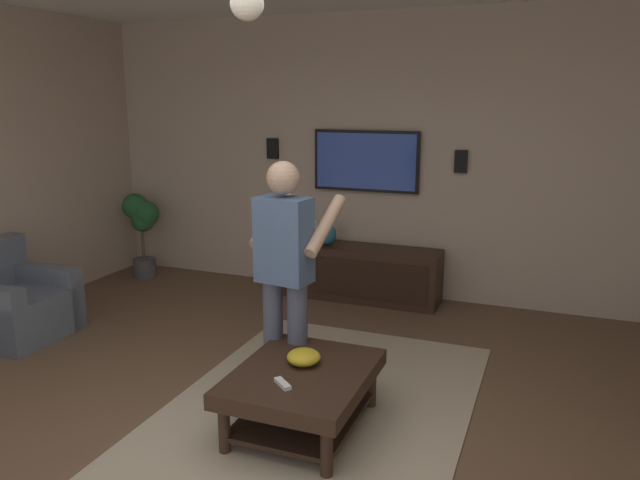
{
  "coord_description": "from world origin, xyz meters",
  "views": [
    {
      "loc": [
        -2.77,
        -1.54,
        2.05
      ],
      "look_at": [
        0.65,
        -0.2,
        1.19
      ],
      "focal_mm": 34.32,
      "sensor_mm": 36.0,
      "label": 1
    }
  ],
  "objects_px": {
    "coffee_table": "(303,386)",
    "tv": "(366,161)",
    "wall_speaker_right": "(273,148)",
    "person_standing": "(286,265)",
    "wall_speaker_left": "(461,161)",
    "media_console": "(357,273)",
    "remote_white": "(283,384)",
    "vase_round": "(326,234)",
    "bowl": "(304,357)",
    "potted_plant_tall": "(142,222)",
    "armchair": "(12,305)"
  },
  "relations": [
    {
      "from": "tv",
      "to": "bowl",
      "type": "bearing_deg",
      "value": 9.42
    },
    {
      "from": "remote_white",
      "to": "vase_round",
      "type": "distance_m",
      "value": 2.89
    },
    {
      "from": "remote_white",
      "to": "bowl",
      "type": "bearing_deg",
      "value": 129.89
    },
    {
      "from": "bowl",
      "to": "remote_white",
      "type": "relative_size",
      "value": 1.42
    },
    {
      "from": "coffee_table",
      "to": "tv",
      "type": "distance_m",
      "value": 3.06
    },
    {
      "from": "remote_white",
      "to": "vase_round",
      "type": "bearing_deg",
      "value": 145.96
    },
    {
      "from": "media_console",
      "to": "remote_white",
      "type": "relative_size",
      "value": 11.33
    },
    {
      "from": "media_console",
      "to": "vase_round",
      "type": "bearing_deg",
      "value": -83.78
    },
    {
      "from": "bowl",
      "to": "vase_round",
      "type": "bearing_deg",
      "value": 17.72
    },
    {
      "from": "coffee_table",
      "to": "media_console",
      "type": "bearing_deg",
      "value": 10.55
    },
    {
      "from": "vase_round",
      "to": "wall_speaker_left",
      "type": "height_order",
      "value": "wall_speaker_left"
    },
    {
      "from": "media_console",
      "to": "person_standing",
      "type": "height_order",
      "value": "person_standing"
    },
    {
      "from": "potted_plant_tall",
      "to": "armchair",
      "type": "bearing_deg",
      "value": -177.51
    },
    {
      "from": "coffee_table",
      "to": "vase_round",
      "type": "relative_size",
      "value": 4.55
    },
    {
      "from": "remote_white",
      "to": "wall_speaker_left",
      "type": "relative_size",
      "value": 0.68
    },
    {
      "from": "potted_plant_tall",
      "to": "wall_speaker_left",
      "type": "xyz_separation_m",
      "value": [
        0.38,
        -3.52,
        0.8
      ]
    },
    {
      "from": "media_console",
      "to": "vase_round",
      "type": "height_order",
      "value": "vase_round"
    },
    {
      "from": "tv",
      "to": "remote_white",
      "type": "relative_size",
      "value": 7.42
    },
    {
      "from": "coffee_table",
      "to": "tv",
      "type": "relative_size",
      "value": 0.9
    },
    {
      "from": "person_standing",
      "to": "wall_speaker_left",
      "type": "xyz_separation_m",
      "value": [
        2.4,
        -0.78,
        0.5
      ]
    },
    {
      "from": "tv",
      "to": "wall_speaker_left",
      "type": "distance_m",
      "value": 0.96
    },
    {
      "from": "wall_speaker_left",
      "to": "remote_white",
      "type": "bearing_deg",
      "value": 170.57
    },
    {
      "from": "potted_plant_tall",
      "to": "bowl",
      "type": "height_order",
      "value": "potted_plant_tall"
    },
    {
      "from": "coffee_table",
      "to": "person_standing",
      "type": "distance_m",
      "value": 0.83
    },
    {
      "from": "tv",
      "to": "bowl",
      "type": "xyz_separation_m",
      "value": [
        -2.73,
        -0.45,
        -0.95
      ]
    },
    {
      "from": "media_console",
      "to": "tv",
      "type": "height_order",
      "value": "tv"
    },
    {
      "from": "tv",
      "to": "person_standing",
      "type": "xyz_separation_m",
      "value": [
        -2.38,
        -0.18,
        -0.47
      ]
    },
    {
      "from": "wall_speaker_right",
      "to": "person_standing",
      "type": "bearing_deg",
      "value": -152.63
    },
    {
      "from": "bowl",
      "to": "vase_round",
      "type": "height_order",
      "value": "vase_round"
    },
    {
      "from": "tv",
      "to": "bowl",
      "type": "relative_size",
      "value": 5.21
    },
    {
      "from": "armchair",
      "to": "bowl",
      "type": "height_order",
      "value": "armchair"
    },
    {
      "from": "coffee_table",
      "to": "wall_speaker_right",
      "type": "distance_m",
      "value": 3.44
    },
    {
      "from": "coffee_table",
      "to": "tv",
      "type": "xyz_separation_m",
      "value": [
        2.81,
        0.48,
        1.11
      ]
    },
    {
      "from": "coffee_table",
      "to": "media_console",
      "type": "distance_m",
      "value": 2.62
    },
    {
      "from": "wall_speaker_left",
      "to": "person_standing",
      "type": "bearing_deg",
      "value": 161.92
    },
    {
      "from": "coffee_table",
      "to": "vase_round",
      "type": "xyz_separation_m",
      "value": [
        2.53,
        0.81,
        0.36
      ]
    },
    {
      "from": "bowl",
      "to": "wall_speaker_right",
      "type": "relative_size",
      "value": 0.97
    },
    {
      "from": "media_console",
      "to": "bowl",
      "type": "xyz_separation_m",
      "value": [
        -2.49,
        -0.45,
        0.17
      ]
    },
    {
      "from": "vase_round",
      "to": "wall_speaker_left",
      "type": "relative_size",
      "value": 1.0
    },
    {
      "from": "potted_plant_tall",
      "to": "bowl",
      "type": "bearing_deg",
      "value": -128.04
    },
    {
      "from": "media_console",
      "to": "wall_speaker_right",
      "type": "bearing_deg",
      "value": -103.42
    },
    {
      "from": "coffee_table",
      "to": "potted_plant_tall",
      "type": "distance_m",
      "value": 3.92
    },
    {
      "from": "potted_plant_tall",
      "to": "wall_speaker_right",
      "type": "bearing_deg",
      "value": -75.74
    },
    {
      "from": "wall_speaker_right",
      "to": "remote_white",
      "type": "bearing_deg",
      "value": -153.64
    },
    {
      "from": "remote_white",
      "to": "wall_speaker_left",
      "type": "height_order",
      "value": "wall_speaker_left"
    },
    {
      "from": "vase_round",
      "to": "bowl",
      "type": "bearing_deg",
      "value": -162.28
    },
    {
      "from": "wall_speaker_left",
      "to": "armchair",
      "type": "bearing_deg",
      "value": 124.01
    },
    {
      "from": "wall_speaker_left",
      "to": "tv",
      "type": "bearing_deg",
      "value": 90.78
    },
    {
      "from": "armchair",
      "to": "wall_speaker_left",
      "type": "height_order",
      "value": "wall_speaker_left"
    },
    {
      "from": "remote_white",
      "to": "wall_speaker_left",
      "type": "bearing_deg",
      "value": 120.75
    }
  ]
}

